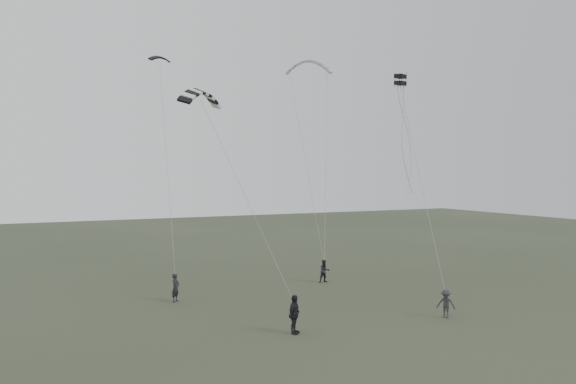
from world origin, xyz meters
name	(u,v)px	position (x,y,z in m)	size (l,w,h in m)	color
ground	(323,319)	(0.00, 0.00, 0.00)	(140.00, 140.00, 0.00)	#313B28
flyer_left	(176,288)	(-6.07, 7.46, 0.86)	(0.62, 0.41, 1.71)	black
flyer_right	(325,271)	(5.08, 8.72, 0.81)	(0.79, 0.61, 1.62)	black
flyer_center	(294,314)	(-2.60, -1.80, 0.95)	(1.12, 0.46, 1.91)	black
flyer_far	(446,304)	(6.15, -2.69, 0.77)	(0.99, 0.57, 1.54)	#2E2E33
kite_dark_small	(160,57)	(-5.63, 13.03, 15.86)	(1.48, 0.44, 0.50)	black
kite_pale_large	(308,62)	(7.14, 15.15, 17.04)	(3.85, 0.87, 1.59)	#A6AAAC
kite_striped	(201,92)	(-5.70, 3.26, 12.23)	(2.97, 0.74, 1.17)	black
kite_box	(400,80)	(7.86, 3.72, 13.90)	(0.60, 0.60, 0.70)	black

